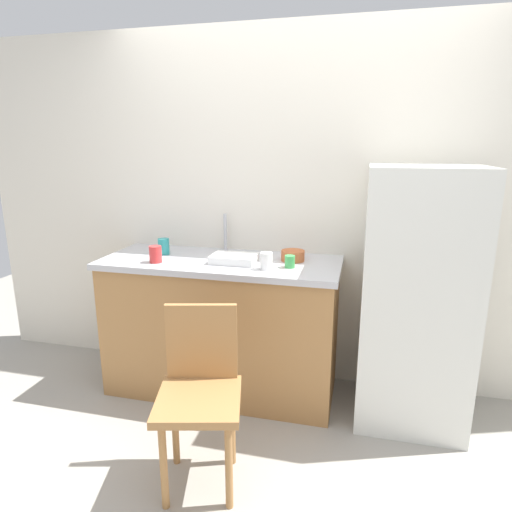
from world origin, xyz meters
TOP-DOWN VIEW (x-y plane):
  - ground_plane at (0.00, 0.00)m, footprint 8.00×8.00m
  - back_wall at (0.00, 1.00)m, footprint 4.80×0.10m
  - cabinet_base at (-0.44, 0.65)m, footprint 1.52×0.60m
  - countertop at (-0.44, 0.65)m, footprint 1.56×0.64m
  - faucet at (-0.49, 0.90)m, footprint 0.02×0.02m
  - refrigerator at (0.78, 0.64)m, footprint 0.63×0.62m
  - chair at (-0.28, -0.19)m, footprint 0.49×0.49m
  - dish_tray at (-0.34, 0.60)m, footprint 0.28×0.20m
  - terracotta_bowl at (0.02, 0.73)m, footprint 0.15×0.15m
  - cup_white at (-0.10, 0.49)m, footprint 0.08×0.08m
  - cup_teal at (-0.87, 0.69)m, footprint 0.08×0.08m
  - cup_red at (-0.82, 0.48)m, footprint 0.08×0.08m
  - cup_green at (0.03, 0.56)m, footprint 0.06×0.06m

SIDE VIEW (x-z plane):
  - ground_plane at x=0.00m, z-range 0.00..0.00m
  - cabinet_base at x=-0.44m, z-range 0.00..0.89m
  - chair at x=-0.28m, z-range 0.05..0.94m
  - refrigerator at x=0.78m, z-range 0.00..1.55m
  - countertop at x=-0.44m, z-range 0.89..0.93m
  - dish_tray at x=-0.34m, z-range 0.93..0.98m
  - terracotta_bowl at x=0.02m, z-range 0.93..1.00m
  - cup_green at x=0.03m, z-range 0.93..1.01m
  - cup_white at x=-0.10m, z-range 0.93..1.03m
  - cup_red at x=-0.82m, z-range 0.93..1.04m
  - cup_teal at x=-0.87m, z-range 0.93..1.04m
  - faucet at x=-0.49m, z-range 0.93..1.19m
  - back_wall at x=0.00m, z-range 0.00..2.42m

